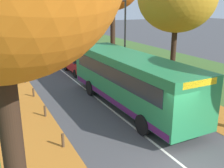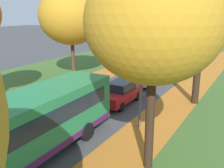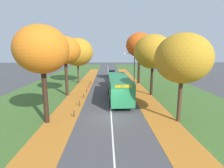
# 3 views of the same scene
# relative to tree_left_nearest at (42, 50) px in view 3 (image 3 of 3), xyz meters

# --- Properties ---
(ground_plane) EXTENTS (160.00, 160.00, 0.00)m
(ground_plane) POSITION_rel_tree_left_nearest_xyz_m (5.75, 1.27, -6.34)
(ground_plane) COLOR #424244
(grass_verge_left) EXTENTS (12.00, 90.00, 0.01)m
(grass_verge_left) POSITION_rel_tree_left_nearest_xyz_m (-3.45, 21.27, -6.34)
(grass_verge_left) COLOR #3D6028
(grass_verge_left) RESTS_ON ground
(leaf_litter_left) EXTENTS (2.80, 60.00, 0.00)m
(leaf_litter_left) POSITION_rel_tree_left_nearest_xyz_m (1.15, 15.27, -6.33)
(leaf_litter_left) COLOR #B26B23
(leaf_litter_left) RESTS_ON grass_verge_left
(grass_verge_right) EXTENTS (12.00, 90.00, 0.01)m
(grass_verge_right) POSITION_rel_tree_left_nearest_xyz_m (14.95, 21.27, -6.34)
(grass_verge_right) COLOR #3D6028
(grass_verge_right) RESTS_ON ground
(leaf_litter_right) EXTENTS (2.80, 60.00, 0.00)m
(leaf_litter_right) POSITION_rel_tree_left_nearest_xyz_m (10.35, 15.27, -6.33)
(leaf_litter_right) COLOR #B26B23
(leaf_litter_right) RESTS_ON grass_verge_right
(road_centre_line) EXTENTS (0.12, 80.00, 0.01)m
(road_centre_line) POSITION_rel_tree_left_nearest_xyz_m (5.75, 21.27, -6.34)
(road_centre_line) COLOR silver
(road_centre_line) RESTS_ON ground
(tree_left_nearest) EXTENTS (4.45, 4.45, 8.38)m
(tree_left_nearest) POSITION_rel_tree_left_nearest_xyz_m (0.00, 0.00, 0.00)
(tree_left_nearest) COLOR black
(tree_left_nearest) RESTS_ON ground
(tree_left_near) EXTENTS (4.22, 4.22, 8.25)m
(tree_left_near) POSITION_rel_tree_left_nearest_xyz_m (-0.35, 9.66, -0.04)
(tree_left_near) COLOR #382619
(tree_left_near) RESTS_ON ground
(tree_left_mid) EXTENTS (5.98, 5.98, 8.73)m
(tree_left_mid) POSITION_rel_tree_left_nearest_xyz_m (-0.33, 19.71, -0.32)
(tree_left_mid) COLOR #422D1E
(tree_left_mid) RESTS_ON ground
(tree_right_nearest) EXTENTS (4.73, 4.73, 7.77)m
(tree_right_nearest) POSITION_rel_tree_left_nearest_xyz_m (11.79, -0.06, -0.72)
(tree_right_nearest) COLOR #422D1E
(tree_right_nearest) RESTS_ON ground
(tree_right_near) EXTENTS (5.27, 5.27, 8.53)m
(tree_right_near) POSITION_rel_tree_left_nearest_xyz_m (11.74, 9.58, -0.20)
(tree_right_near) COLOR black
(tree_right_near) RESTS_ON ground
(tree_right_mid) EXTENTS (5.12, 5.12, 9.67)m
(tree_right_mid) POSITION_rel_tree_left_nearest_xyz_m (11.55, 18.77, 0.97)
(tree_right_mid) COLOR black
(tree_right_mid) RESTS_ON ground
(bollard_nearest) EXTENTS (0.12, 0.12, 0.64)m
(bollard_nearest) POSITION_rel_tree_left_nearest_xyz_m (2.18, 1.20, -6.02)
(bollard_nearest) COLOR #4C3823
(bollard_nearest) RESTS_ON ground
(bollard_second) EXTENTS (0.12, 0.12, 0.61)m
(bollard_second) POSITION_rel_tree_left_nearest_xyz_m (2.19, 4.62, -6.04)
(bollard_second) COLOR #4C3823
(bollard_second) RESTS_ON ground
(bollard_third) EXTENTS (0.12, 0.12, 0.60)m
(bollard_third) POSITION_rel_tree_left_nearest_xyz_m (2.22, 8.04, -6.04)
(bollard_third) COLOR #4C3823
(bollard_third) RESTS_ON ground
(bollard_fourth) EXTENTS (0.12, 0.12, 0.56)m
(bollard_fourth) POSITION_rel_tree_left_nearest_xyz_m (2.25, 11.47, -6.06)
(bollard_fourth) COLOR #4C3823
(bollard_fourth) RESTS_ON ground
(bollard_fifth) EXTENTS (0.12, 0.12, 0.68)m
(bollard_fifth) POSITION_rel_tree_left_nearest_xyz_m (2.24, 14.89, -6.00)
(bollard_fifth) COLOR #4C3823
(bollard_fifth) RESTS_ON ground
(bollard_sixth) EXTENTS (0.12, 0.12, 0.60)m
(bollard_sixth) POSITION_rel_tree_left_nearest_xyz_m (2.19, 18.32, -6.04)
(bollard_sixth) COLOR #4C3823
(bollard_sixth) RESTS_ON ground
(streetlamp_right) EXTENTS (1.89, 0.28, 6.00)m
(streetlamp_right) POSITION_rel_tree_left_nearest_xyz_m (9.42, 13.04, -2.60)
(streetlamp_right) COLOR #47474C
(streetlamp_right) RESTS_ON ground
(bus) EXTENTS (2.82, 10.45, 2.98)m
(bus) POSITION_rel_tree_left_nearest_xyz_m (6.89, 7.31, -4.64)
(bus) COLOR #237A47
(bus) RESTS_ON ground
(car_red_lead) EXTENTS (1.80, 4.21, 1.62)m
(car_red_lead) POSITION_rel_tree_left_nearest_xyz_m (6.91, 15.94, -5.53)
(car_red_lead) COLOR #B21919
(car_red_lead) RESTS_ON ground
(car_silver_following) EXTENTS (1.82, 4.22, 1.62)m
(car_silver_following) POSITION_rel_tree_left_nearest_xyz_m (6.72, 21.63, -5.53)
(car_silver_following) COLOR #B7BABF
(car_silver_following) RESTS_ON ground
(car_grey_third_in_line) EXTENTS (1.91, 4.27, 1.62)m
(car_grey_third_in_line) POSITION_rel_tree_left_nearest_xyz_m (6.60, 28.23, -5.53)
(car_grey_third_in_line) COLOR slate
(car_grey_third_in_line) RESTS_ON ground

